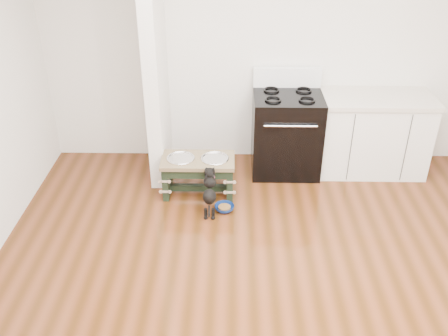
% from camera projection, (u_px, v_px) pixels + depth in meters
% --- Properties ---
extents(ground, '(5.00, 5.00, 0.00)m').
position_uv_depth(ground, '(275.00, 303.00, 4.04)').
color(ground, '#41220B').
rests_on(ground, ground).
extents(room_shell, '(5.00, 5.00, 5.00)m').
position_uv_depth(room_shell, '(288.00, 121.00, 3.22)').
color(room_shell, silver).
rests_on(room_shell, ground).
extents(partition_wall, '(0.15, 0.80, 2.70)m').
position_uv_depth(partition_wall, '(155.00, 58.00, 5.18)').
color(partition_wall, silver).
rests_on(partition_wall, ground).
extents(oven_range, '(0.76, 0.69, 1.14)m').
position_uv_depth(oven_range, '(286.00, 132.00, 5.65)').
color(oven_range, black).
rests_on(oven_range, ground).
extents(cabinet_run, '(1.24, 0.64, 0.91)m').
position_uv_depth(cabinet_run, '(372.00, 134.00, 5.67)').
color(cabinet_run, white).
rests_on(cabinet_run, ground).
extents(dog_feeder, '(0.77, 0.41, 0.44)m').
position_uv_depth(dog_feeder, '(198.00, 169.00, 5.29)').
color(dog_feeder, black).
rests_on(dog_feeder, ground).
extents(puppy, '(0.14, 0.40, 0.47)m').
position_uv_depth(puppy, '(210.00, 191.00, 5.00)').
color(puppy, black).
rests_on(puppy, ground).
extents(floor_bowl, '(0.22, 0.22, 0.06)m').
position_uv_depth(floor_bowl, '(224.00, 208.00, 5.13)').
color(floor_bowl, navy).
rests_on(floor_bowl, ground).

